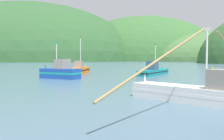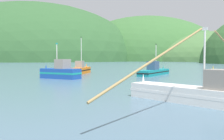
{
  "view_description": "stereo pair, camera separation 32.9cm",
  "coord_description": "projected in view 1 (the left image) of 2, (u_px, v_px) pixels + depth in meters",
  "views": [
    {
      "loc": [
        4.83,
        0.21,
        3.07
      ],
      "look_at": [
        -4.65,
        31.63,
        1.4
      ],
      "focal_mm": 39.14,
      "sensor_mm": 36.0,
      "label": 1
    },
    {
      "loc": [
        5.14,
        0.3,
        3.07
      ],
      "look_at": [
        -4.65,
        31.63,
        1.4
      ],
      "focal_mm": 39.14,
      "sensor_mm": 36.0,
      "label": 2
    }
  ],
  "objects": [
    {
      "name": "hill_mid_right",
      "position": [
        27.0,
        61.0,
        238.28
      ],
      "size": [
        216.02,
        172.82,
        109.09
      ],
      "primitive_type": "ellipsoid",
      "color": "#2D562D",
      "rests_on": "ground"
    },
    {
      "name": "hill_far_right",
      "position": [
        210.0,
        61.0,
        210.89
      ],
      "size": [
        129.3,
        103.44,
        50.58
      ],
      "primitive_type": "ellipsoid",
      "color": "#47703D",
      "rests_on": "ground"
    },
    {
      "name": "hill_far_left",
      "position": [
        142.0,
        61.0,
        246.42
      ],
      "size": [
        156.61,
        125.29,
        87.85
      ],
      "primitive_type": "ellipsoid",
      "color": "#386633",
      "rests_on": "ground"
    },
    {
      "name": "fishing_boat_white",
      "position": [
        214.0,
        93.0,
        15.62
      ],
      "size": [
        11.08,
        17.16,
        5.02
      ],
      "rotation": [
        0.0,
        0.0,
        2.64
      ],
      "color": "white",
      "rests_on": "ground"
    },
    {
      "name": "fishing_boat_orange",
      "position": [
        80.0,
        70.0,
        46.38
      ],
      "size": [
        2.54,
        7.69,
        7.05
      ],
      "rotation": [
        0.0,
        0.0,
        1.69
      ],
      "color": "orange",
      "rests_on": "ground"
    },
    {
      "name": "fishing_boat_teal",
      "position": [
        153.0,
        71.0,
        42.85
      ],
      "size": [
        4.46,
        10.43,
        5.52
      ],
      "rotation": [
        0.0,
        0.0,
        1.33
      ],
      "color": "#147F84",
      "rests_on": "ground"
    },
    {
      "name": "fishing_boat_blue",
      "position": [
        60.0,
        72.0,
        35.7
      ],
      "size": [
        6.36,
        3.24,
        5.23
      ],
      "rotation": [
        0.0,
        0.0,
        2.96
      ],
      "color": "#19479E",
      "rests_on": "ground"
    }
  ]
}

